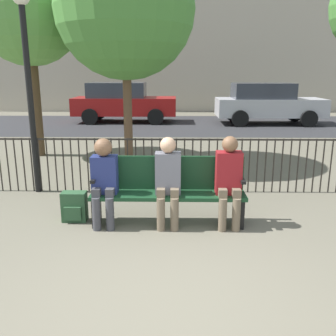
# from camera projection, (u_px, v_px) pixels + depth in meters

# --- Properties ---
(ground_plane) EXTENTS (80.00, 80.00, 0.00)m
(ground_plane) POSITION_uv_depth(u_px,v_px,m) (164.00, 311.00, 3.30)
(ground_plane) COLOR #605B4C
(park_bench) EXTENTS (2.09, 0.45, 0.92)m
(park_bench) POSITION_uv_depth(u_px,v_px,m) (168.00, 187.00, 5.15)
(park_bench) COLOR #14381E
(park_bench) RESTS_ON ground
(seated_person_0) EXTENTS (0.34, 0.39, 1.20)m
(seated_person_0) POSITION_uv_depth(u_px,v_px,m) (104.00, 177.00, 4.99)
(seated_person_0) COLOR #3D3D42
(seated_person_0) RESTS_ON ground
(seated_person_1) EXTENTS (0.34, 0.39, 1.22)m
(seated_person_1) POSITION_uv_depth(u_px,v_px,m) (168.00, 177.00, 4.98)
(seated_person_1) COLOR brown
(seated_person_1) RESTS_ON ground
(seated_person_2) EXTENTS (0.34, 0.39, 1.24)m
(seated_person_2) POSITION_uv_depth(u_px,v_px,m) (229.00, 177.00, 4.96)
(seated_person_2) COLOR brown
(seated_person_2) RESTS_ON ground
(backpack) EXTENTS (0.34, 0.23, 0.42)m
(backpack) POSITION_uv_depth(u_px,v_px,m) (74.00, 207.00, 5.24)
(backpack) COLOR #284C2D
(backpack) RESTS_ON ground
(fence_railing) EXTENTS (9.01, 0.03, 0.95)m
(fence_railing) POSITION_uv_depth(u_px,v_px,m) (168.00, 161.00, 6.46)
(fence_railing) COLOR #2D2823
(fence_railing) RESTS_ON ground
(tree_0) EXTENTS (2.49, 2.49, 4.65)m
(tree_0) POSITION_uv_depth(u_px,v_px,m) (28.00, 12.00, 8.62)
(tree_0) COLOR #4C3823
(tree_0) RESTS_ON ground
(tree_2) EXTENTS (2.97, 2.97, 4.82)m
(tree_2) POSITION_uv_depth(u_px,v_px,m) (125.00, 9.00, 7.86)
(tree_2) COLOR brown
(tree_2) RESTS_ON ground
(lamp_post) EXTENTS (0.28, 0.28, 3.33)m
(lamp_post) POSITION_uv_depth(u_px,v_px,m) (27.00, 60.00, 6.05)
(lamp_post) COLOR black
(lamp_post) RESTS_ON ground
(street_surface) EXTENTS (24.00, 6.00, 0.01)m
(street_surface) POSITION_uv_depth(u_px,v_px,m) (172.00, 125.00, 14.92)
(street_surface) COLOR #2B2B2D
(street_surface) RESTS_ON ground
(parked_car_0) EXTENTS (4.20, 1.94, 1.62)m
(parked_car_0) POSITION_uv_depth(u_px,v_px,m) (267.00, 103.00, 14.91)
(parked_car_0) COLOR #B7B7BC
(parked_car_0) RESTS_ON ground
(parked_car_1) EXTENTS (4.20, 1.94, 1.62)m
(parked_car_1) POSITION_uv_depth(u_px,v_px,m) (123.00, 102.00, 15.49)
(parked_car_1) COLOR maroon
(parked_car_1) RESTS_ON ground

